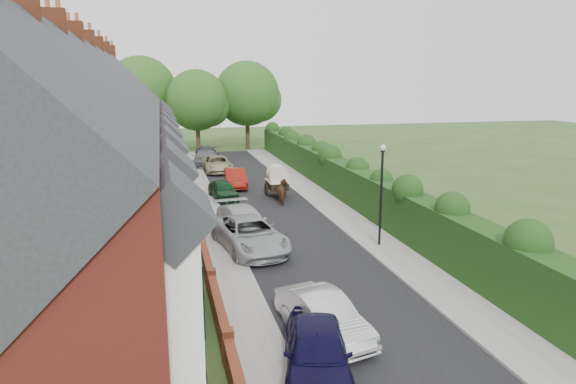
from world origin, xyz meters
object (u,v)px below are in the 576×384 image
at_px(lamppost, 382,182).
at_px(horse, 284,192).
at_px(car_silver_b, 250,235).
at_px(horse_cart, 277,179).
at_px(car_red, 235,178).
at_px(car_green, 223,190).
at_px(car_white, 243,223).
at_px(car_grey, 205,158).
at_px(car_navy, 317,351).
at_px(car_silver_a, 323,316).
at_px(car_black, 207,152).
at_px(car_beige, 217,164).

height_order(lamppost, horse, lamppost).
bearing_deg(car_silver_b, lamppost, -18.08).
bearing_deg(car_silver_b, horse_cart, 61.67).
bearing_deg(car_red, car_green, -107.45).
xyz_separation_m(car_white, horse, (3.83, 6.94, -0.02)).
height_order(car_red, car_grey, car_grey).
distance_m(car_navy, car_silver_b, 11.29).
distance_m(car_silver_a, horse, 18.32).
relative_size(car_silver_a, horse, 2.31).
relative_size(car_navy, car_silver_b, 0.80).
height_order(car_red, car_black, car_red).
relative_size(car_grey, horse_cart, 1.68).
bearing_deg(car_white, car_grey, 83.14).
relative_size(car_white, horse_cart, 1.74).
height_order(lamppost, car_black, lamppost).
relative_size(car_white, car_red, 1.27).
relative_size(car_silver_a, car_white, 0.78).
bearing_deg(horse_cart, car_white, -113.14).
xyz_separation_m(car_grey, horse_cart, (3.83, -14.67, 0.54)).
bearing_deg(car_black, car_silver_b, -104.23).
distance_m(horse, horse_cart, 2.08).
distance_m(lamppost, car_beige, 23.91).
xyz_separation_m(lamppost, horse_cart, (-2.57, 12.03, -1.98)).
xyz_separation_m(car_navy, car_white, (0.00, 13.37, 0.01)).
relative_size(car_beige, car_black, 1.26).
relative_size(car_red, car_black, 1.06).
height_order(car_red, car_beige, car_beige).
bearing_deg(car_white, car_navy, -96.86).
relative_size(lamppost, car_green, 1.31).
relative_size(car_green, horse_cart, 1.24).
xyz_separation_m(car_silver_a, car_green, (-0.90, 20.26, -0.04)).
height_order(car_silver_a, car_beige, car_beige).
height_order(car_white, horse, car_white).
xyz_separation_m(car_navy, car_beige, (0.75, 33.38, -0.07)).
bearing_deg(car_white, car_silver_a, -92.25).
relative_size(car_green, horse, 2.12).
relative_size(car_silver_a, car_black, 1.05).
bearing_deg(horse, horse_cart, -84.54).
bearing_deg(car_beige, horse, -78.29).
distance_m(car_beige, horse_cart, 11.49).
bearing_deg(car_silver_b, car_red, 75.50).
bearing_deg(car_grey, car_red, -73.76).
distance_m(car_silver_a, car_black, 39.06).
xyz_separation_m(lamppost, car_silver_a, (-5.50, -8.06, -2.59)).
xyz_separation_m(car_silver_a, car_white, (-0.90, 11.14, 0.09)).
bearing_deg(horse, car_beige, -71.30).
bearing_deg(car_grey, car_navy, -81.26).
height_order(lamppost, car_green, lamppost).
bearing_deg(horse, lamppost, 109.87).
bearing_deg(car_black, car_red, -99.96).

